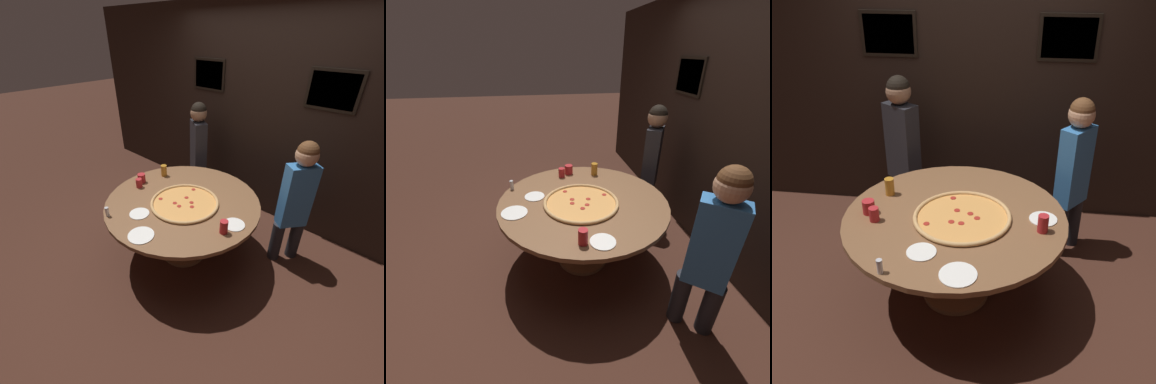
{
  "view_description": "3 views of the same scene",
  "coord_description": "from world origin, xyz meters",
  "views": [
    {
      "loc": [
        1.58,
        -1.59,
        2.26
      ],
      "look_at": [
        0.1,
        0.03,
        0.87
      ],
      "focal_mm": 24.0,
      "sensor_mm": 36.0,
      "label": 1
    },
    {
      "loc": [
        2.08,
        -0.42,
        2.0
      ],
      "look_at": [
        0.11,
        -0.07,
        0.9
      ],
      "focal_mm": 24.0,
      "sensor_mm": 36.0,
      "label": 2
    },
    {
      "loc": [
        0.4,
        -2.57,
        2.42
      ],
      "look_at": [
        0.06,
        0.04,
        0.92
      ],
      "focal_mm": 40.0,
      "sensor_mm": 36.0,
      "label": 3
    }
  ],
  "objects": [
    {
      "name": "drink_cup_far_left",
      "position": [
        -0.63,
        -0.05,
        0.79
      ],
      "size": [
        0.09,
        0.09,
        0.1
      ],
      "primitive_type": "cylinder",
      "color": "#B22328",
      "rests_on": "dining_table"
    },
    {
      "name": "white_plate_far_back",
      "position": [
        0.11,
        -0.64,
        0.74
      ],
      "size": [
        0.23,
        0.23,
        0.01
      ],
      "primitive_type": "cylinder",
      "color": "white",
      "rests_on": "dining_table"
    },
    {
      "name": "drink_cup_centre_back",
      "position": [
        0.62,
        -0.12,
        0.8
      ],
      "size": [
        0.07,
        0.07,
        0.13
      ],
      "primitive_type": "cylinder",
      "color": "#B22328",
      "rests_on": "dining_table"
    },
    {
      "name": "drink_cup_front_edge",
      "position": [
        -0.56,
        -0.14,
        0.79
      ],
      "size": [
        0.07,
        0.07,
        0.1
      ],
      "primitive_type": "cylinder",
      "color": "#B22328",
      "rests_on": "dining_table"
    },
    {
      "name": "back_wall",
      "position": [
        0.0,
        1.41,
        1.3
      ],
      "size": [
        6.4,
        0.08,
        2.6
      ],
      "color": "black",
      "rests_on": "ground_plane"
    },
    {
      "name": "white_plate_left_side",
      "position": [
        -0.15,
        -0.46,
        0.74
      ],
      "size": [
        0.19,
        0.19,
        0.01
      ],
      "primitive_type": "cylinder",
      "color": "white",
      "rests_on": "dining_table"
    },
    {
      "name": "dining_table",
      "position": [
        0.0,
        0.0,
        0.61
      ],
      "size": [
        1.61,
        1.61,
        0.74
      ],
      "color": "brown",
      "rests_on": "ground_plane"
    },
    {
      "name": "diner_centre_back",
      "position": [
        -0.64,
        0.97,
        0.84
      ],
      "size": [
        0.38,
        0.32,
        1.48
      ],
      "rotation": [
        0.0,
        0.0,
        2.56
      ],
      "color": "#232328",
      "rests_on": "ground_plane"
    },
    {
      "name": "diner_side_right",
      "position": [
        0.9,
        0.73,
        0.81
      ],
      "size": [
        0.32,
        0.36,
        1.42
      ],
      "rotation": [
        0.0,
        0.0,
        -2.25
      ],
      "color": "#232328",
      "rests_on": "ground_plane"
    },
    {
      "name": "drink_cup_by_shaker",
      "position": [
        -0.55,
        0.24,
        0.81
      ],
      "size": [
        0.07,
        0.07,
        0.14
      ],
      "primitive_type": "cylinder",
      "color": "#BC7A23",
      "rests_on": "dining_table"
    },
    {
      "name": "giant_pizza",
      "position": [
        0.06,
        -0.03,
        0.75
      ],
      "size": [
        0.71,
        0.71,
        0.03
      ],
      "color": "#E0994C",
      "rests_on": "dining_table"
    },
    {
      "name": "white_plate_beside_cup",
      "position": [
        0.63,
        0.03,
        0.74
      ],
      "size": [
        0.2,
        0.2,
        0.01
      ],
      "primitive_type": "cylinder",
      "color": "white",
      "rests_on": "dining_table"
    },
    {
      "name": "ground_plane",
      "position": [
        0.0,
        0.0,
        0.0
      ],
      "size": [
        24.0,
        24.0,
        0.0
      ],
      "primitive_type": "plane",
      "color": "#422319"
    },
    {
      "name": "condiment_shaker",
      "position": [
        -0.35,
        -0.68,
        0.79
      ],
      "size": [
        0.04,
        0.04,
        0.1
      ],
      "color": "silver",
      "rests_on": "dining_table"
    }
  ]
}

